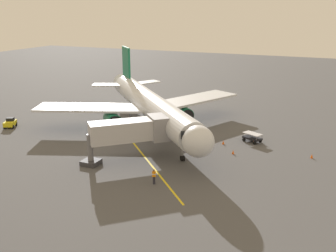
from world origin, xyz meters
The scene contains 11 objects.
ground_plane centered at (0.00, 0.00, 0.00)m, with size 220.00×220.00×0.00m, color #4C4C4F.
apron_lead_in_line centered at (-1.35, 6.00, 0.01)m, with size 0.24×40.00×0.01m, color yellow.
airplane centered at (-1.15, -0.21, 4.00)m, with size 32.79×33.34×11.50m.
jet_bridge centered at (-4.95, 11.69, 3.76)m, with size 9.68×9.28×5.40m.
ground_crew_marshaller centered at (-10.29, 17.40, 0.89)m, with size 0.46×0.37×1.71m.
tug_near_nose centered at (20.12, 7.51, 0.70)m, with size 2.36×2.73×1.50m.
baggage_cart_portside centered at (-16.94, -1.02, 0.66)m, with size 2.95×2.41×1.27m.
safety_cone_nose_left centered at (-17.29, -0.89, 0.28)m, with size 0.32×0.32×0.55m, color #F2590F.
safety_cone_nose_right centered at (-13.45, 1.64, 0.28)m, with size 0.32×0.32×0.55m, color #F2590F.
safety_cone_wing_port centered at (-15.73, 4.88, 0.28)m, with size 0.32×0.32×0.55m, color #F2590F.
safety_cone_wing_starboard centered at (-25.29, 2.28, 0.28)m, with size 0.32×0.32×0.55m, color #F2590F.
Camera 1 is at (-27.60, 52.71, 18.37)m, focal length 42.23 mm.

